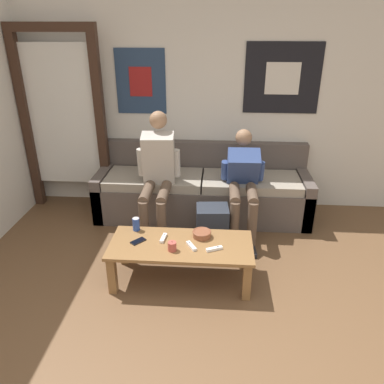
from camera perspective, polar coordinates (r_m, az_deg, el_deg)
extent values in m
cube|color=silver|center=(4.53, 2.69, 13.38)|extent=(10.00, 0.05, 2.55)
cube|color=navy|center=(4.55, -7.82, 16.32)|extent=(0.58, 0.01, 0.73)
cube|color=maroon|center=(4.54, -7.84, 16.30)|extent=(0.26, 0.01, 0.33)
cube|color=black|center=(4.50, 13.63, 16.46)|extent=(0.85, 0.01, 0.78)
cube|color=silver|center=(4.49, 13.64, 16.45)|extent=(0.38, 0.01, 0.35)
cube|color=#382319|center=(4.92, -23.84, 9.27)|extent=(0.10, 0.10, 2.05)
cube|color=#382319|center=(4.58, -13.66, 9.63)|extent=(0.10, 0.10, 2.05)
cube|color=#382319|center=(4.59, -20.91, 22.47)|extent=(1.00, 0.10, 0.10)
cube|color=silver|center=(4.73, -19.02, 10.74)|extent=(0.82, 0.02, 1.64)
cube|color=#564C47|center=(4.69, 1.78, 2.83)|extent=(2.48, 0.13, 0.83)
cube|color=#564C47|center=(4.44, 1.54, -1.38)|extent=(2.48, 0.61, 0.43)
cube|color=#564C47|center=(4.61, -13.30, -0.21)|extent=(0.12, 0.61, 0.55)
cube|color=#564C47|center=(4.52, 16.69, -1.12)|extent=(0.12, 0.61, 0.55)
cube|color=gray|center=(4.38, -5.77, 1.94)|extent=(1.10, 0.57, 0.10)
cube|color=gray|center=(4.34, 9.00, 1.52)|extent=(1.10, 0.57, 0.10)
cube|color=olive|center=(3.32, -1.69, -8.11)|extent=(1.26, 0.55, 0.03)
cube|color=olive|center=(3.70, -10.28, -8.28)|extent=(0.07, 0.07, 0.35)
cube|color=olive|center=(3.60, 7.93, -9.05)|extent=(0.07, 0.07, 0.35)
cube|color=olive|center=(3.35, -12.06, -12.30)|extent=(0.07, 0.07, 0.35)
cube|color=olive|center=(3.25, 8.35, -13.33)|extent=(0.07, 0.07, 0.35)
cylinder|color=brown|center=(3.94, -6.87, -0.06)|extent=(0.11, 0.46, 0.11)
cylinder|color=brown|center=(3.85, -7.30, -4.86)|extent=(0.10, 0.10, 0.50)
cube|color=#232328|center=(3.92, -7.30, -8.54)|extent=(0.11, 0.25, 0.05)
cylinder|color=brown|center=(3.91, -4.28, -0.14)|extent=(0.11, 0.46, 0.11)
cylinder|color=brown|center=(3.82, -4.64, -4.98)|extent=(0.10, 0.10, 0.50)
cube|color=#232328|center=(3.89, -4.67, -8.69)|extent=(0.11, 0.25, 0.05)
cube|color=beige|center=(4.07, -5.11, 5.07)|extent=(0.36, 0.34, 0.59)
sphere|color=#9E7556|center=(4.02, -5.17, 10.89)|extent=(0.19, 0.19, 0.19)
cylinder|color=beige|center=(4.12, -7.76, 4.53)|extent=(0.08, 0.11, 0.31)
cylinder|color=beige|center=(4.06, -2.38, 4.43)|extent=(0.08, 0.11, 0.31)
cylinder|color=brown|center=(3.90, 6.52, -0.30)|extent=(0.11, 0.40, 0.11)
cylinder|color=brown|center=(3.83, 6.44, -4.96)|extent=(0.10, 0.10, 0.50)
cube|color=#232328|center=(3.90, 6.29, -8.66)|extent=(0.11, 0.25, 0.05)
cylinder|color=brown|center=(3.91, 9.16, -0.38)|extent=(0.11, 0.40, 0.11)
cylinder|color=brown|center=(3.85, 9.13, -5.02)|extent=(0.10, 0.10, 0.50)
cube|color=#232328|center=(3.92, 8.95, -8.71)|extent=(0.11, 0.25, 0.05)
cube|color=#33477F|center=(4.11, 7.77, 3.68)|extent=(0.35, 0.39, 0.46)
sphere|color=#9E7556|center=(4.16, 7.89, 8.23)|extent=(0.18, 0.18, 0.18)
cylinder|color=#33477F|center=(4.13, 5.03, 3.34)|extent=(0.08, 0.13, 0.24)
cylinder|color=#33477F|center=(4.16, 10.40, 3.15)|extent=(0.08, 0.13, 0.24)
cube|color=#282D38|center=(3.88, 3.08, -5.31)|extent=(0.34, 0.30, 0.45)
cube|color=#282D38|center=(3.83, 3.15, -7.53)|extent=(0.23, 0.11, 0.20)
cylinder|color=brown|center=(3.40, 1.51, -6.44)|extent=(0.16, 0.16, 0.06)
torus|color=brown|center=(3.38, 1.51, -6.09)|extent=(0.17, 0.17, 0.02)
cylinder|color=#B24C42|center=(3.21, -3.04, -8.26)|extent=(0.07, 0.07, 0.08)
cylinder|color=black|center=(3.18, -3.06, -7.56)|extent=(0.00, 0.00, 0.01)
cylinder|color=#28479E|center=(3.52, -8.52, -4.88)|extent=(0.07, 0.07, 0.12)
cylinder|color=silver|center=(3.49, -8.58, -4.00)|extent=(0.06, 0.06, 0.00)
cube|color=white|center=(3.38, -4.38, -7.01)|extent=(0.05, 0.15, 0.02)
cylinder|color=#333842|center=(3.40, -4.24, -6.53)|extent=(0.01, 0.01, 0.00)
cube|color=white|center=(3.26, -0.10, -8.22)|extent=(0.10, 0.14, 0.02)
cylinder|color=#333842|center=(3.28, -0.35, -7.74)|extent=(0.01, 0.01, 0.00)
cube|color=white|center=(3.23, 3.42, -8.63)|extent=(0.15, 0.09, 0.02)
cylinder|color=#333842|center=(3.23, 3.96, -8.31)|extent=(0.01, 0.01, 0.00)
cube|color=black|center=(3.37, -8.21, -7.42)|extent=(0.14, 0.15, 0.01)
cube|color=black|center=(3.37, -8.21, -7.34)|extent=(0.13, 0.13, 0.00)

